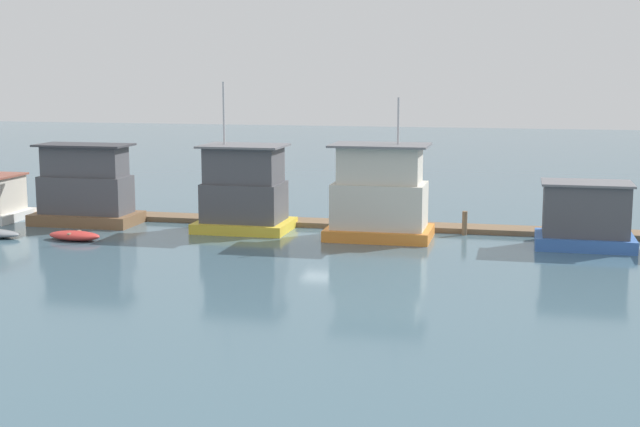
# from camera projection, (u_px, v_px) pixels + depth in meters

# --- Properties ---
(ground_plane) EXTENTS (200.00, 200.00, 0.00)m
(ground_plane) POSITION_uv_depth(u_px,v_px,m) (324.00, 235.00, 51.22)
(ground_plane) COLOR #426070
(dock_walkway) EXTENTS (59.60, 1.98, 0.30)m
(dock_walkway) POSITION_uv_depth(u_px,v_px,m) (335.00, 224.00, 54.10)
(dock_walkway) COLOR brown
(dock_walkway) RESTS_ON ground_plane
(houseboat_brown) EXTENTS (6.39, 3.38, 4.93)m
(houseboat_brown) POSITION_uv_depth(u_px,v_px,m) (86.00, 189.00, 54.54)
(houseboat_brown) COLOR brown
(houseboat_brown) RESTS_ON ground_plane
(houseboat_yellow) EXTENTS (5.45, 4.15, 8.71)m
(houseboat_yellow) POSITION_uv_depth(u_px,v_px,m) (244.00, 192.00, 52.32)
(houseboat_yellow) COLOR gold
(houseboat_yellow) RESTS_ON ground_plane
(houseboat_orange) EXTENTS (5.85, 3.94, 7.90)m
(houseboat_orange) POSITION_uv_depth(u_px,v_px,m) (380.00, 197.00, 49.81)
(houseboat_orange) COLOR orange
(houseboat_orange) RESTS_ON ground_plane
(houseboat_blue) EXTENTS (5.13, 3.55, 3.52)m
(houseboat_blue) POSITION_uv_depth(u_px,v_px,m) (585.00, 217.00, 47.37)
(houseboat_blue) COLOR #3866B7
(houseboat_blue) RESTS_ON ground_plane
(dinghy_red) EXTENTS (3.22, 1.66, 0.51)m
(dinghy_red) POSITION_uv_depth(u_px,v_px,m) (74.00, 236.00, 49.57)
(dinghy_red) COLOR red
(dinghy_red) RESTS_ON ground_plane
(mooring_post_far_left) EXTENTS (0.30, 0.30, 1.38)m
(mooring_post_far_left) POSITION_uv_depth(u_px,v_px,m) (465.00, 223.00, 51.10)
(mooring_post_far_left) COLOR brown
(mooring_post_far_left) RESTS_ON ground_plane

